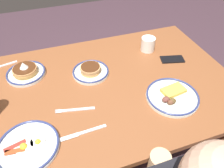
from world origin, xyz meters
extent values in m
plane|color=#3F2B34|center=(0.00, 0.00, 0.00)|extent=(6.00, 6.00, 0.00)
cube|color=brown|center=(0.00, 0.00, 0.74)|extent=(1.42, 0.94, 0.03)
cylinder|color=brown|center=(-0.61, -0.37, 0.36)|extent=(0.05, 0.05, 0.72)
cylinder|color=brown|center=(0.61, -0.37, 0.36)|extent=(0.05, 0.05, 0.72)
cylinder|color=brown|center=(-0.61, 0.37, 0.36)|extent=(0.05, 0.05, 0.72)
cylinder|color=silver|center=(0.06, -0.12, 0.76)|extent=(0.21, 0.21, 0.01)
torus|color=navy|center=(0.06, -0.12, 0.77)|extent=(0.21, 0.21, 0.01)
cylinder|color=tan|center=(0.06, -0.12, 0.77)|extent=(0.11, 0.11, 0.01)
cylinder|color=tan|center=(0.06, -0.12, 0.78)|extent=(0.11, 0.11, 0.01)
cylinder|color=tan|center=(0.06, -0.12, 0.80)|extent=(0.12, 0.12, 0.01)
cylinder|color=#4C2814|center=(0.06, -0.12, 0.80)|extent=(0.11, 0.11, 0.00)
cylinder|color=silver|center=(0.42, -0.23, 0.76)|extent=(0.22, 0.22, 0.01)
torus|color=navy|center=(0.42, -0.23, 0.77)|extent=(0.22, 0.22, 0.01)
cylinder|color=tan|center=(0.42, -0.23, 0.77)|extent=(0.13, 0.13, 0.01)
cylinder|color=#D1974B|center=(0.42, -0.23, 0.78)|extent=(0.14, 0.14, 0.01)
cylinder|color=tan|center=(0.42, -0.23, 0.80)|extent=(0.14, 0.14, 0.01)
cylinder|color=#4C2814|center=(0.42, -0.23, 0.80)|extent=(0.13, 0.13, 0.00)
cone|color=white|center=(0.42, -0.23, 0.82)|extent=(0.05, 0.05, 0.03)
cylinder|color=silver|center=(-0.28, 0.21, 0.76)|extent=(0.27, 0.27, 0.01)
torus|color=navy|center=(-0.28, 0.21, 0.77)|extent=(0.27, 0.27, 0.01)
cube|color=gold|center=(-0.30, 0.18, 0.77)|extent=(0.13, 0.09, 0.02)
ellipsoid|color=brown|center=(-0.23, 0.23, 0.78)|extent=(0.04, 0.03, 0.03)
ellipsoid|color=brown|center=(-0.25, 0.25, 0.78)|extent=(0.04, 0.03, 0.03)
ellipsoid|color=brown|center=(-0.24, 0.25, 0.78)|extent=(0.03, 0.03, 0.03)
cylinder|color=silver|center=(0.43, 0.27, 0.76)|extent=(0.26, 0.26, 0.01)
torus|color=navy|center=(0.43, 0.27, 0.77)|extent=(0.26, 0.26, 0.01)
cylinder|color=white|center=(0.39, 0.26, 0.77)|extent=(0.06, 0.06, 0.01)
sphere|color=yellow|center=(0.39, 0.27, 0.78)|extent=(0.02, 0.02, 0.02)
cylinder|color=white|center=(0.45, 0.27, 0.77)|extent=(0.08, 0.08, 0.01)
sphere|color=yellow|center=(0.45, 0.27, 0.78)|extent=(0.03, 0.03, 0.03)
cube|color=maroon|center=(0.48, 0.25, 0.77)|extent=(0.09, 0.04, 0.01)
cube|color=#A3411F|center=(0.48, 0.28, 0.77)|extent=(0.08, 0.03, 0.01)
cylinder|color=white|center=(-0.35, -0.23, 0.80)|extent=(0.09, 0.09, 0.09)
torus|color=white|center=(-0.39, -0.26, 0.80)|extent=(0.06, 0.04, 0.06)
cylinder|color=brown|center=(-0.35, -0.23, 0.83)|extent=(0.08, 0.08, 0.01)
cube|color=black|center=(-0.46, -0.08, 0.76)|extent=(0.16, 0.11, 0.01)
cube|color=silver|center=(0.21, 0.13, 0.75)|extent=(0.18, 0.05, 0.01)
cube|color=silver|center=(0.29, 0.10, 0.76)|extent=(0.03, 0.01, 0.00)
cube|color=silver|center=(0.29, 0.11, 0.76)|extent=(0.03, 0.01, 0.00)
cube|color=silver|center=(0.29, 0.11, 0.76)|extent=(0.03, 0.01, 0.00)
cube|color=silver|center=(0.29, 0.12, 0.76)|extent=(0.03, 0.01, 0.00)
cube|color=silver|center=(0.19, 0.27, 0.75)|extent=(0.18, 0.02, 0.01)
cube|color=silver|center=(0.27, 0.27, 0.75)|extent=(0.09, 0.02, 0.00)
cube|color=silver|center=(0.56, -0.36, 0.75)|extent=(0.19, 0.06, 0.01)
camera|label=1|loc=(0.26, 0.83, 1.55)|focal=34.26mm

